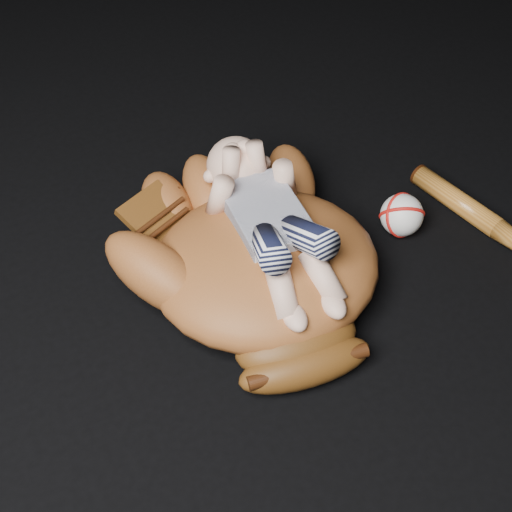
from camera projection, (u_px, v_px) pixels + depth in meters
The scene contains 4 objects.
baseball_glove at pixel (265, 257), 1.17m from camera, with size 0.48×0.54×0.17m, color brown, non-canonical shape.
newborn_baby at pixel (274, 223), 1.14m from camera, with size 0.18×0.40×0.16m, color #E6B094, non-canonical shape.
baseball_bat at pixel (508, 236), 1.30m from camera, with size 0.04×0.44×0.04m, color #A66220, non-canonical shape.
baseball at pixel (402, 215), 1.31m from camera, with size 0.08×0.08×0.08m, color white.
Camera 1 is at (-0.51, -0.62, 0.94)m, focal length 50.00 mm.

